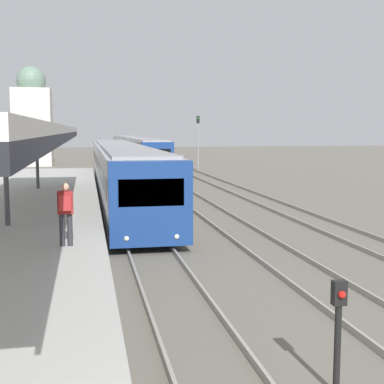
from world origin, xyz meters
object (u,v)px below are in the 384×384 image
at_px(signal_post_near, 338,324).
at_px(signal_mast_far, 198,136).
at_px(train_near, 120,167).
at_px(train_far, 133,148).
at_px(person_on_platform, 65,209).

height_order(signal_post_near, signal_mast_far, signal_mast_far).
distance_m(train_near, signal_post_near, 25.49).
xyz_separation_m(train_far, signal_mast_far, (5.09, -14.58, 1.60)).
distance_m(person_on_platform, train_near, 18.46).
distance_m(person_on_platform, signal_mast_far, 38.99).
bearing_deg(train_near, signal_mast_far, 65.11).
xyz_separation_m(person_on_platform, train_near, (2.51, 18.28, -0.16)).
relative_size(train_far, signal_post_near, 26.90).
height_order(person_on_platform, signal_post_near, person_on_platform).
height_order(train_near, train_far, train_near).
bearing_deg(person_on_platform, train_far, 83.14).
bearing_deg(train_far, train_near, -96.34).
bearing_deg(train_far, signal_mast_far, -70.77).
height_order(train_near, signal_post_near, train_near).
height_order(train_near, signal_mast_far, signal_mast_far).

